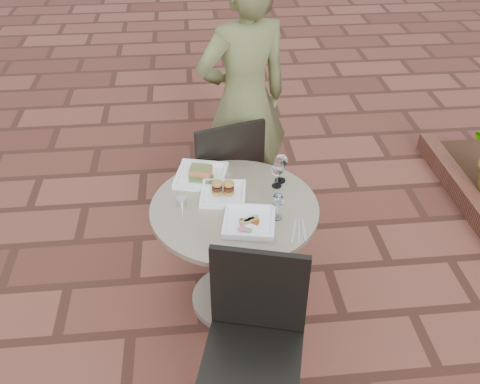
{
  "coord_description": "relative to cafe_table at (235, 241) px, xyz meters",
  "views": [
    {
      "loc": [
        -0.4,
        -2.04,
        2.47
      ],
      "look_at": [
        -0.18,
        0.2,
        0.82
      ],
      "focal_mm": 40.0,
      "sensor_mm": 36.0,
      "label": 1
    }
  ],
  "objects": [
    {
      "name": "diner",
      "position": [
        0.15,
        0.9,
        0.4
      ],
      "size": [
        0.75,
        0.62,
        1.77
      ],
      "primitive_type": "imported",
      "rotation": [
        0.0,
        0.0,
        3.49
      ],
      "color": "brown",
      "rests_on": "ground"
    },
    {
      "name": "plate_salmon",
      "position": [
        -0.16,
        0.28,
        0.27
      ],
      "size": [
        0.33,
        0.33,
        0.08
      ],
      "rotation": [
        0.0,
        0.0,
        -0.24
      ],
      "color": "white",
      "rests_on": "cafe_table"
    },
    {
      "name": "wine_glass_right",
      "position": [
        0.21,
        -0.12,
        0.35
      ],
      "size": [
        0.07,
        0.07,
        0.15
      ],
      "color": "white",
      "rests_on": "cafe_table"
    },
    {
      "name": "plate_sliders",
      "position": [
        -0.05,
        0.1,
        0.28
      ],
      "size": [
        0.27,
        0.27,
        0.16
      ],
      "rotation": [
        0.0,
        0.0,
        -0.14
      ],
      "color": "white",
      "rests_on": "cafe_table"
    },
    {
      "name": "wine_glass_far",
      "position": [
        0.25,
        0.16,
        0.36
      ],
      "size": [
        0.07,
        0.07,
        0.15
      ],
      "color": "white",
      "rests_on": "cafe_table"
    },
    {
      "name": "steel_ramekin",
      "position": [
        -0.28,
        0.04,
        0.27
      ],
      "size": [
        0.07,
        0.07,
        0.04
      ],
      "primitive_type": "cylinder",
      "rotation": [
        0.0,
        0.0,
        -0.4
      ],
      "color": "silver",
      "rests_on": "cafe_table"
    },
    {
      "name": "cutlery_set",
      "position": [
        0.3,
        -0.23,
        0.25
      ],
      "size": [
        0.12,
        0.21,
        0.0
      ],
      "primitive_type": null,
      "rotation": [
        0.0,
        0.0,
        -0.15
      ],
      "color": "silver",
      "rests_on": "cafe_table"
    },
    {
      "name": "plate_tuna",
      "position": [
        0.06,
        -0.16,
        0.26
      ],
      "size": [
        0.3,
        0.3,
        0.03
      ],
      "rotation": [
        0.0,
        0.0,
        -0.18
      ],
      "color": "white",
      "rests_on": "cafe_table"
    },
    {
      "name": "wine_glass_mid",
      "position": [
        0.28,
        0.21,
        0.37
      ],
      "size": [
        0.07,
        0.07,
        0.17
      ],
      "color": "white",
      "rests_on": "cafe_table"
    },
    {
      "name": "chair_far",
      "position": [
        -0.01,
        0.61,
        0.07
      ],
      "size": [
        0.55,
        0.55,
        0.93
      ],
      "rotation": [
        0.0,
        0.0,
        3.43
      ],
      "color": "black",
      "rests_on": "ground"
    },
    {
      "name": "ground",
      "position": [
        0.21,
        -0.2,
        -0.48
      ],
      "size": [
        60.0,
        60.0,
        0.0
      ],
      "primitive_type": "plane",
      "color": "brown",
      "rests_on": "ground"
    },
    {
      "name": "cafe_table",
      "position": [
        0.0,
        0.0,
        0.0
      ],
      "size": [
        0.9,
        0.9,
        0.73
      ],
      "color": "gray",
      "rests_on": "ground"
    },
    {
      "name": "chair_near",
      "position": [
        0.03,
        -0.69,
        0.07
      ],
      "size": [
        0.54,
        0.54,
        0.93
      ],
      "rotation": [
        0.0,
        0.0,
        -0.26
      ],
      "color": "black",
      "rests_on": "ground"
    }
  ]
}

